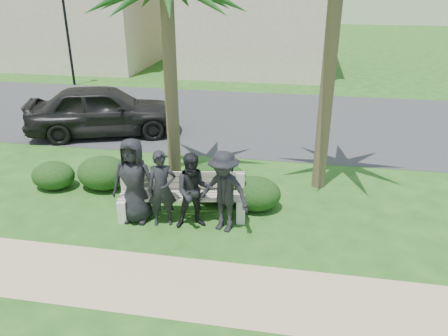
{
  "coord_description": "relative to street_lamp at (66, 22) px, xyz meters",
  "views": [
    {
      "loc": [
        1.98,
        -7.54,
        4.78
      ],
      "look_at": [
        0.43,
        1.0,
        1.0
      ],
      "focal_mm": 35.0,
      "sensor_mm": 36.0,
      "label": 1
    }
  ],
  "objects": [
    {
      "name": "hedge_c",
      "position": [
        7.7,
        -10.65,
        -2.56
      ],
      "size": [
        1.17,
        0.96,
        0.76
      ],
      "primitive_type": "ellipsoid",
      "color": "black",
      "rests_on": "ground"
    },
    {
      "name": "hedge_e",
      "position": [
        10.11,
        -10.83,
        -2.56
      ],
      "size": [
        1.17,
        0.96,
        0.76
      ],
      "primitive_type": "ellipsoid",
      "color": "black",
      "rests_on": "ground"
    },
    {
      "name": "ground",
      "position": [
        9.0,
        -12.0,
        -2.94
      ],
      "size": [
        160.0,
        160.0,
        0.0
      ],
      "primitive_type": "plane",
      "color": "#1E4C15",
      "rests_on": "ground"
    },
    {
      "name": "hedge_a",
      "position": [
        5.1,
        -10.67,
        -2.6
      ],
      "size": [
        1.06,
        0.88,
        0.69
      ],
      "primitive_type": "ellipsoid",
      "color": "black",
      "rests_on": "ground"
    },
    {
      "name": "car_a",
      "position": [
        4.64,
        -6.64,
        -2.12
      ],
      "size": [
        5.23,
        3.4,
        1.66
      ],
      "primitive_type": "imported",
      "rotation": [
        0.0,
        0.0,
        1.9
      ],
      "color": "black",
      "rests_on": "ground"
    },
    {
      "name": "man_c",
      "position": [
        8.96,
        -11.84,
        -2.13
      ],
      "size": [
        0.94,
        0.83,
        1.62
      ],
      "primitive_type": "imported",
      "rotation": [
        0.0,
        0.0,
        0.32
      ],
      "color": "black",
      "rests_on": "ground"
    },
    {
      "name": "asphalt_street",
      "position": [
        9.0,
        -4.0,
        -2.94
      ],
      "size": [
        160.0,
        8.0,
        0.01
      ],
      "primitive_type": "cube",
      "color": "#2D2D30",
      "rests_on": "ground"
    },
    {
      "name": "stucco_bldg_right",
      "position": [
        8.0,
        6.0,
        0.72
      ],
      "size": [
        8.4,
        8.4,
        7.3
      ],
      "color": "#C1AD91",
      "rests_on": "ground"
    },
    {
      "name": "footpath",
      "position": [
        9.0,
        -13.8,
        -2.94
      ],
      "size": [
        30.0,
        1.6,
        0.01
      ],
      "primitive_type": "cube",
      "color": "tan",
      "rests_on": "ground"
    },
    {
      "name": "man_a",
      "position": [
        7.68,
        -11.82,
        -2.02
      ],
      "size": [
        0.91,
        0.61,
        1.85
      ],
      "primitive_type": "imported",
      "rotation": [
        0.0,
        0.0,
        0.02
      ],
      "color": "black",
      "rests_on": "ground"
    },
    {
      "name": "hedge_b",
      "position": [
        6.31,
        -10.45,
        -2.53
      ],
      "size": [
        1.27,
        1.05,
        0.83
      ],
      "primitive_type": "ellipsoid",
      "color": "black",
      "rests_on": "ground"
    },
    {
      "name": "hedge_d",
      "position": [
        9.19,
        -10.51,
        -2.48
      ],
      "size": [
        1.42,
        1.18,
        0.93
      ],
      "primitive_type": "ellipsoid",
      "color": "black",
      "rests_on": "ground"
    },
    {
      "name": "street_lamp",
      "position": [
        0.0,
        0.0,
        0.0
      ],
      "size": [
        0.36,
        0.36,
        4.29
      ],
      "color": "black",
      "rests_on": "ground"
    },
    {
      "name": "man_d",
      "position": [
        9.58,
        -11.86,
        -2.08
      ],
      "size": [
        1.26,
        0.96,
        1.73
      ],
      "primitive_type": "imported",
      "rotation": [
        0.0,
        0.0,
        -0.32
      ],
      "color": "black",
      "rests_on": "ground"
    },
    {
      "name": "park_bench",
      "position": [
        8.62,
        -11.5,
        -2.52
      ],
      "size": [
        2.79,
        1.07,
        0.94
      ],
      "rotation": [
        0.0,
        0.0,
        0.17
      ],
      "color": "gray",
      "rests_on": "ground"
    },
    {
      "name": "man_b",
      "position": [
        8.29,
        -11.86,
        -2.13
      ],
      "size": [
        0.68,
        0.55,
        1.63
      ],
      "primitive_type": "imported",
      "rotation": [
        0.0,
        0.0,
        0.29
      ],
      "color": "black",
      "rests_on": "ground"
    }
  ]
}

